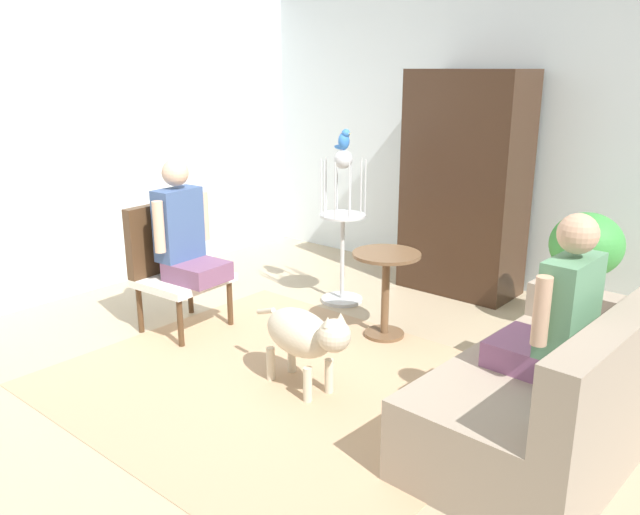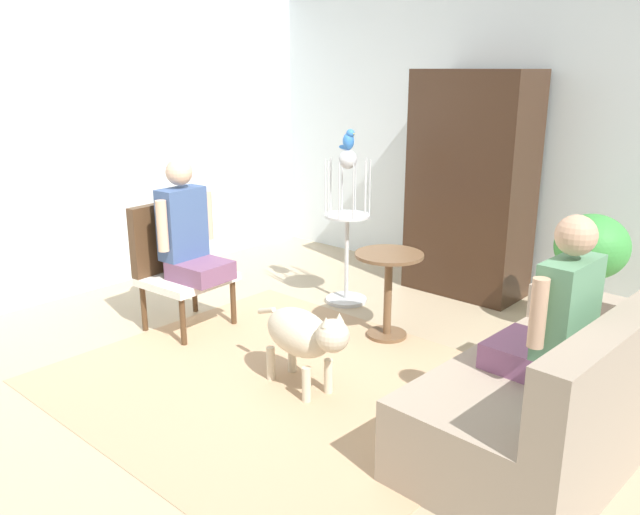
{
  "view_description": "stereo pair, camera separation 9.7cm",
  "coord_description": "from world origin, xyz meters",
  "px_view_note": "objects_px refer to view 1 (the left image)",
  "views": [
    {
      "loc": [
        2.56,
        -2.86,
        1.97
      ],
      "look_at": [
        0.08,
        0.06,
        0.84
      ],
      "focal_mm": 36.14,
      "sensor_mm": 36.0,
      "label": 1
    },
    {
      "loc": [
        2.63,
        -2.8,
        1.97
      ],
      "look_at": [
        0.08,
        0.06,
        0.84
      ],
      "focal_mm": 36.14,
      "sensor_mm": 36.0,
      "label": 2
    }
  ],
  "objects_px": {
    "person_on_couch": "(558,313)",
    "bird_cage_stand": "(343,228)",
    "person_on_armchair": "(184,233)",
    "round_end_table": "(386,282)",
    "armchair": "(171,259)",
    "dog": "(304,335)",
    "armoire_cabinet": "(465,184)",
    "parrot": "(344,140)",
    "couch": "(559,396)",
    "potted_plant": "(585,256)"
  },
  "relations": [
    {
      "from": "couch",
      "to": "armoire_cabinet",
      "type": "relative_size",
      "value": 0.88
    },
    {
      "from": "armchair",
      "to": "round_end_table",
      "type": "relative_size",
      "value": 1.47
    },
    {
      "from": "person_on_couch",
      "to": "bird_cage_stand",
      "type": "relative_size",
      "value": 0.65
    },
    {
      "from": "parrot",
      "to": "bird_cage_stand",
      "type": "bearing_deg",
      "value": 180.0
    },
    {
      "from": "bird_cage_stand",
      "to": "potted_plant",
      "type": "relative_size",
      "value": 1.4
    },
    {
      "from": "potted_plant",
      "to": "parrot",
      "type": "bearing_deg",
      "value": -160.03
    },
    {
      "from": "bird_cage_stand",
      "to": "couch",
      "type": "bearing_deg",
      "value": -24.27
    },
    {
      "from": "person_on_couch",
      "to": "parrot",
      "type": "xyz_separation_m",
      "value": [
        -2.23,
        1.05,
        0.63
      ]
    },
    {
      "from": "couch",
      "to": "person_on_armchair",
      "type": "xyz_separation_m",
      "value": [
        -2.79,
        -0.24,
        0.48
      ]
    },
    {
      "from": "armchair",
      "to": "potted_plant",
      "type": "height_order",
      "value": "armchair"
    },
    {
      "from": "bird_cage_stand",
      "to": "potted_plant",
      "type": "bearing_deg",
      "value": 19.92
    },
    {
      "from": "armchair",
      "to": "person_on_couch",
      "type": "height_order",
      "value": "person_on_couch"
    },
    {
      "from": "round_end_table",
      "to": "dog",
      "type": "height_order",
      "value": "round_end_table"
    },
    {
      "from": "round_end_table",
      "to": "armoire_cabinet",
      "type": "bearing_deg",
      "value": 94.21
    },
    {
      "from": "person_on_armchair",
      "to": "bird_cage_stand",
      "type": "distance_m",
      "value": 1.37
    },
    {
      "from": "couch",
      "to": "round_end_table",
      "type": "xyz_separation_m",
      "value": [
        -1.56,
        0.64,
        0.13
      ]
    },
    {
      "from": "person_on_armchair",
      "to": "armchair",
      "type": "bearing_deg",
      "value": -175.87
    },
    {
      "from": "parrot",
      "to": "armoire_cabinet",
      "type": "relative_size",
      "value": 0.09
    },
    {
      "from": "couch",
      "to": "armoire_cabinet",
      "type": "distance_m",
      "value": 2.67
    },
    {
      "from": "person_on_couch",
      "to": "person_on_armchair",
      "type": "distance_m",
      "value": 2.75
    },
    {
      "from": "armchair",
      "to": "bird_cage_stand",
      "type": "xyz_separation_m",
      "value": [
        0.67,
        1.28,
        0.11
      ]
    },
    {
      "from": "armoire_cabinet",
      "to": "armchair",
      "type": "bearing_deg",
      "value": -120.18
    },
    {
      "from": "bird_cage_stand",
      "to": "person_on_armchair",
      "type": "bearing_deg",
      "value": -112.0
    },
    {
      "from": "person_on_couch",
      "to": "person_on_armchair",
      "type": "relative_size",
      "value": 0.95
    },
    {
      "from": "couch",
      "to": "parrot",
      "type": "relative_size",
      "value": 10.03
    },
    {
      "from": "potted_plant",
      "to": "round_end_table",
      "type": "bearing_deg",
      "value": -136.29
    },
    {
      "from": "person_on_armchair",
      "to": "round_end_table",
      "type": "bearing_deg",
      "value": 35.62
    },
    {
      "from": "dog",
      "to": "person_on_couch",
      "type": "bearing_deg",
      "value": 14.24
    },
    {
      "from": "bird_cage_stand",
      "to": "round_end_table",
      "type": "bearing_deg",
      "value": -28.13
    },
    {
      "from": "armchair",
      "to": "person_on_armchair",
      "type": "distance_m",
      "value": 0.29
    },
    {
      "from": "person_on_armchair",
      "to": "round_end_table",
      "type": "height_order",
      "value": "person_on_armchair"
    },
    {
      "from": "couch",
      "to": "armchair",
      "type": "xyz_separation_m",
      "value": [
        -2.95,
        -0.25,
        0.24
      ]
    },
    {
      "from": "armchair",
      "to": "potted_plant",
      "type": "relative_size",
      "value": 1.03
    },
    {
      "from": "armchair",
      "to": "dog",
      "type": "bearing_deg",
      "value": -5.09
    },
    {
      "from": "bird_cage_stand",
      "to": "potted_plant",
      "type": "height_order",
      "value": "bird_cage_stand"
    },
    {
      "from": "dog",
      "to": "armchair",
      "type": "bearing_deg",
      "value": 174.91
    },
    {
      "from": "dog",
      "to": "armoire_cabinet",
      "type": "xyz_separation_m",
      "value": [
        -0.2,
        2.36,
        0.61
      ]
    },
    {
      "from": "armchair",
      "to": "potted_plant",
      "type": "bearing_deg",
      "value": 37.92
    },
    {
      "from": "round_end_table",
      "to": "armchair",
      "type": "bearing_deg",
      "value": -147.33
    },
    {
      "from": "person_on_couch",
      "to": "potted_plant",
      "type": "distance_m",
      "value": 1.77
    },
    {
      "from": "dog",
      "to": "armoire_cabinet",
      "type": "height_order",
      "value": "armoire_cabinet"
    },
    {
      "from": "person_on_armchair",
      "to": "person_on_couch",
      "type": "bearing_deg",
      "value": 4.47
    },
    {
      "from": "parrot",
      "to": "armchair",
      "type": "bearing_deg",
      "value": -117.98
    },
    {
      "from": "couch",
      "to": "round_end_table",
      "type": "distance_m",
      "value": 1.69
    },
    {
      "from": "bird_cage_stand",
      "to": "armoire_cabinet",
      "type": "relative_size",
      "value": 0.67
    },
    {
      "from": "armchair",
      "to": "armoire_cabinet",
      "type": "height_order",
      "value": "armoire_cabinet"
    },
    {
      "from": "person_on_armchair",
      "to": "armoire_cabinet",
      "type": "distance_m",
      "value": 2.5
    },
    {
      "from": "bird_cage_stand",
      "to": "armoire_cabinet",
      "type": "height_order",
      "value": "armoire_cabinet"
    },
    {
      "from": "person_on_couch",
      "to": "parrot",
      "type": "bearing_deg",
      "value": 154.71
    },
    {
      "from": "bird_cage_stand",
      "to": "person_on_couch",
      "type": "bearing_deg",
      "value": -25.24
    }
  ]
}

